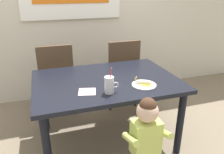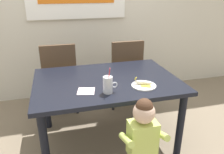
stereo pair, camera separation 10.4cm
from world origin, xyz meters
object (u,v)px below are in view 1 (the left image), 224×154
Objects in this scene: toddler_standing at (146,134)px; snack_plate at (144,85)px; dining_table at (106,88)px; milk_cup at (109,86)px; paper_napkin at (87,92)px; dining_chair_right at (121,69)px; peeled_banana at (144,82)px; dining_chair_left at (56,76)px.

toddler_standing is 0.51m from snack_plate.
toddler_standing reaches higher than dining_table.
paper_napkin is (-0.18, 0.08, -0.06)m from milk_cup.
toddler_standing is at bearing 77.76° from dining_chair_right.
milk_cup is at bearing -171.30° from peeled_banana.
paper_napkin is at bearing 176.79° from snack_plate.
toddler_standing is (-0.30, -1.40, -0.02)m from dining_chair_right.
dining_table is at bearing 78.88° from milk_cup.
dining_chair_left is at bearing 101.77° from paper_napkin.
snack_plate is at bearing 7.34° from milk_cup.
peeled_banana is 1.12× the size of paper_napkin.
paper_napkin is (-0.24, -0.22, 0.09)m from dining_table.
paper_napkin is at bearing 54.62° from dining_chair_right.
dining_chair_left reaches higher than peeled_banana.
milk_cup is at bearing 64.47° from dining_chair_right.
snack_plate is 1.53× the size of paper_napkin.
milk_cup is (0.39, -1.05, 0.26)m from dining_chair_left.
milk_cup reaches higher than peeled_banana.
dining_chair_left reaches higher than toddler_standing.
dining_chair_right is 1.15m from milk_cup.
toddler_standing reaches higher than paper_napkin.
snack_plate is at bearing 126.33° from dining_chair_left.
dining_chair_left is at bearing 120.57° from dining_table.
milk_cup reaches higher than toddler_standing.
milk_cup is 0.21m from paper_napkin.
dining_chair_left reaches higher than dining_table.
paper_napkin is (-0.36, 0.46, 0.21)m from toddler_standing.
dining_chair_left is 5.72× the size of peeled_banana.
dining_chair_right reaches higher than dining_table.
paper_napkin reaches higher than dining_table.
snack_plate reaches higher than paper_napkin.
dining_chair_left is 1.02m from paper_napkin.
snack_plate is (-0.13, -0.97, 0.20)m from dining_chair_right.
toddler_standing is at bearing 111.55° from dining_chair_left.
dining_table is 0.40m from peeled_banana.
dining_chair_left is 1.15m from milk_cup.
dining_table is at bearing 140.35° from peeled_banana.
dining_table is 1.70× the size of toddler_standing.
snack_plate is (0.30, -0.26, 0.10)m from dining_table.
dining_chair_right is at bearing 82.40° from peeled_banana.
peeled_banana is (0.17, 0.44, 0.24)m from toddler_standing.
toddler_standing is at bearing -79.85° from dining_table.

